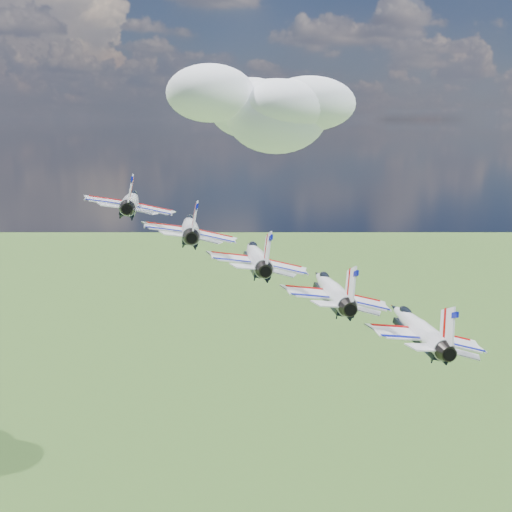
{
  "coord_description": "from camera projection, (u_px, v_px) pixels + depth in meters",
  "views": [
    {
      "loc": [
        -1.41,
        -78.05,
        172.18
      ],
      "look_at": [
        15.79,
        -4.32,
        156.05
      ],
      "focal_mm": 45.0,
      "sensor_mm": 36.0,
      "label": 1
    }
  ],
  "objects": [
    {
      "name": "jet_0",
      "position": [
        131.0,
        201.0,
        87.19
      ],
      "size": [
        13.85,
        18.05,
        7.16
      ],
      "primitive_type": null,
      "rotation": [
        0.0,
        0.2,
        -0.1
      ],
      "color": "white"
    },
    {
      "name": "cloud_far",
      "position": [
        257.0,
        103.0,
        248.77
      ],
      "size": [
        64.42,
        50.61,
        25.31
      ],
      "primitive_type": "ellipsoid",
      "color": "white"
    },
    {
      "name": "jet_2",
      "position": [
        256.0,
        256.0,
        77.41
      ],
      "size": [
        13.85,
        18.05,
        7.16
      ],
      "primitive_type": null,
      "rotation": [
        0.0,
        0.2,
        -0.1
      ],
      "color": "white"
    },
    {
      "name": "jet_4",
      "position": [
        417.0,
        327.0,
        67.62
      ],
      "size": [
        13.85,
        18.05,
        7.16
      ],
      "primitive_type": null,
      "rotation": [
        0.0,
        0.2,
        -0.1
      ],
      "color": "white"
    },
    {
      "name": "jet_1",
      "position": [
        190.0,
        227.0,
        82.3
      ],
      "size": [
        13.85,
        18.05,
        7.16
      ],
      "primitive_type": null,
      "rotation": [
        0.0,
        0.2,
        -0.1
      ],
      "color": "silver"
    },
    {
      "name": "jet_3",
      "position": [
        331.0,
        289.0,
        72.52
      ],
      "size": [
        13.85,
        18.05,
        7.16
      ],
      "primitive_type": null,
      "rotation": [
        0.0,
        0.2,
        -0.1
      ],
      "color": "silver"
    }
  ]
}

